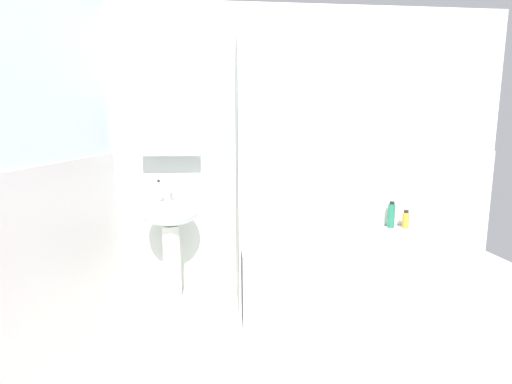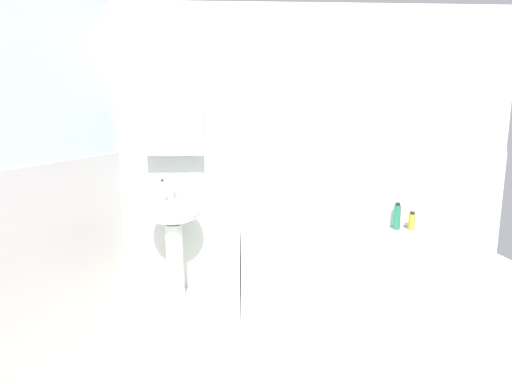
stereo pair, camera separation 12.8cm
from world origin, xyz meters
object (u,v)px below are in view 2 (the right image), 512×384
Objects in this scene: bathtub at (340,273)px; conditioner_bottle at (412,221)px; sink at (174,227)px; shampoo_bottle at (397,217)px; soap_dispenser at (163,190)px; towel_folded at (315,242)px.

bathtub is 9.63× the size of conditioner_bottle.
sink is 1.90m from shampoo_bottle.
sink is 0.32m from soap_dispenser.
soap_dispenser is 0.70× the size of shampoo_bottle.
shampoo_bottle is at bearing 1.56° from soap_dispenser.
conditioner_bottle is at bearing 2.81° from sink.
sink is 3.01× the size of towel_folded.
conditioner_bottle is (2.01, 0.10, 0.00)m from sink.
shampoo_bottle is (0.56, 0.31, 0.38)m from bathtub.
sink reaches higher than conditioner_bottle.
soap_dispenser is 2.01m from shampoo_bottle.
bathtub is at bearing 39.32° from towel_folded.
towel_folded is at bearing -147.46° from shampoo_bottle.
towel_folded is (-0.93, -0.48, -0.03)m from conditioner_bottle.
conditioner_bottle is 0.59× the size of towel_folded.
soap_dispenser is at bearing -179.41° from conditioner_bottle.
soap_dispenser reaches higher than towel_folded.
sink is at bearing 172.16° from bathtub.
sink reaches higher than towel_folded.
sink is 0.53× the size of bathtub.
soap_dispenser is 1.00× the size of conditioner_bottle.
bathtub is (1.33, -0.18, -0.34)m from sink.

